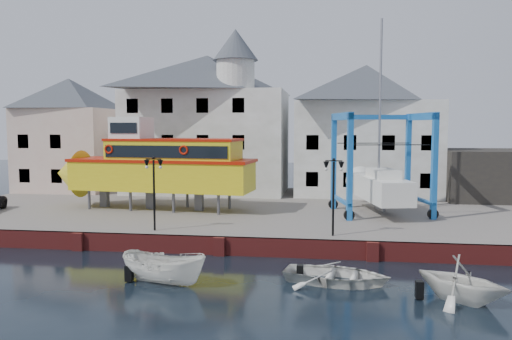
# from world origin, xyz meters

# --- Properties ---
(ground) EXTENTS (140.00, 140.00, 0.00)m
(ground) POSITION_xyz_m (0.00, 0.00, 0.00)
(ground) COLOR black
(ground) RESTS_ON ground
(hardstanding) EXTENTS (44.00, 22.00, 1.00)m
(hardstanding) POSITION_xyz_m (0.00, 11.00, 0.50)
(hardstanding) COLOR #5F5B54
(hardstanding) RESTS_ON ground
(quay_wall) EXTENTS (44.00, 0.47, 1.00)m
(quay_wall) POSITION_xyz_m (-0.00, 0.10, 0.50)
(quay_wall) COLOR maroon
(quay_wall) RESTS_ON ground
(building_pink) EXTENTS (8.00, 7.00, 10.30)m
(building_pink) POSITION_xyz_m (-18.00, 18.00, 6.15)
(building_pink) COLOR #D3AC9C
(building_pink) RESTS_ON hardstanding
(building_white_main) EXTENTS (14.00, 8.30, 14.00)m
(building_white_main) POSITION_xyz_m (-4.87, 18.39, 7.34)
(building_white_main) COLOR beige
(building_white_main) RESTS_ON hardstanding
(building_white_right) EXTENTS (12.00, 8.00, 11.20)m
(building_white_right) POSITION_xyz_m (9.00, 19.00, 6.60)
(building_white_right) COLOR beige
(building_white_right) RESTS_ON hardstanding
(shed_dark) EXTENTS (8.00, 7.00, 4.00)m
(shed_dark) POSITION_xyz_m (19.00, 17.00, 3.00)
(shed_dark) COLOR black
(shed_dark) RESTS_ON hardstanding
(lamp_post_left) EXTENTS (1.12, 0.32, 4.20)m
(lamp_post_left) POSITION_xyz_m (-4.00, 1.20, 4.17)
(lamp_post_left) COLOR black
(lamp_post_left) RESTS_ON hardstanding
(lamp_post_right) EXTENTS (1.12, 0.32, 4.20)m
(lamp_post_right) POSITION_xyz_m (6.00, 1.20, 4.17)
(lamp_post_right) COLOR black
(lamp_post_right) RESTS_ON hardstanding
(tour_boat) EXTENTS (15.30, 4.99, 6.55)m
(tour_boat) POSITION_xyz_m (-6.81, 8.47, 4.09)
(tour_boat) COLOR #59595E
(tour_boat) RESTS_ON hardstanding
(travel_lift) EXTENTS (6.93, 8.90, 13.03)m
(travel_lift) POSITION_xyz_m (9.09, 9.29, 3.18)
(travel_lift) COLOR #1053AF
(travel_lift) RESTS_ON hardstanding
(motorboat_a) EXTENTS (4.41, 2.56, 1.60)m
(motorboat_a) POSITION_xyz_m (-1.40, -5.02, 0.00)
(motorboat_a) COLOR white
(motorboat_a) RESTS_ON ground
(motorboat_b) EXTENTS (5.17, 4.11, 0.96)m
(motorboat_b) POSITION_xyz_m (6.10, -3.92, 0.00)
(motorboat_b) COLOR white
(motorboat_b) RESTS_ON ground
(motorboat_c) EXTENTS (4.82, 4.74, 1.92)m
(motorboat_c) POSITION_xyz_m (10.92, -5.57, 0.00)
(motorboat_c) COLOR white
(motorboat_c) RESTS_ON ground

